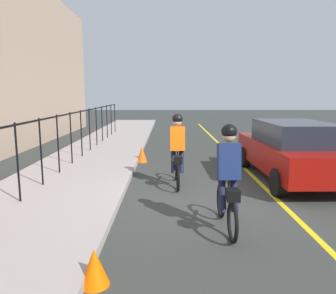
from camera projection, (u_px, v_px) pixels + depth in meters
name	position (u px, v px, depth m)	size (l,w,h in m)	color
ground_plane	(203.00, 196.00, 7.48)	(80.00, 80.00, 0.00)	#333733
lane_line_centre	(273.00, 195.00, 7.48)	(36.00, 0.12, 0.01)	yellow
sidewalk	(54.00, 192.00, 7.46)	(40.00, 3.20, 0.15)	#A39794
iron_fence	(49.00, 135.00, 8.25)	(20.79, 0.04, 1.60)	black
cyclist_lead	(228.00, 178.00, 5.43)	(1.71, 0.36, 1.83)	black
cyclist_follow	(177.00, 150.00, 8.12)	(1.71, 0.36, 1.83)	black
patrol_sedan	(292.00, 150.00, 8.74)	(4.43, 1.99, 1.58)	#950F09
traffic_cone_near	(142.00, 154.00, 11.10)	(0.36, 0.36, 0.54)	#F55B0D
traffic_cone_far	(94.00, 267.00, 3.95)	(0.36, 0.36, 0.47)	#F76102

